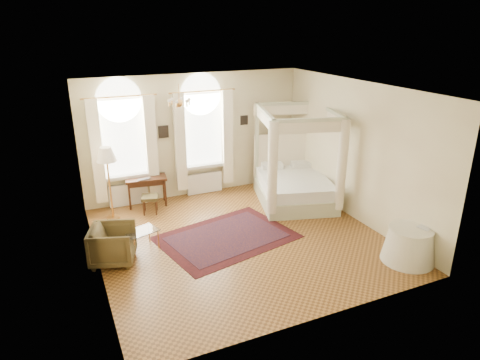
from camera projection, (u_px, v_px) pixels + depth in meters
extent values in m
plane|color=#9A642C|center=(240.00, 239.00, 9.51)|extent=(6.00, 6.00, 0.00)
plane|color=#FCF3BF|center=(195.00, 136.00, 11.50)|extent=(6.00, 0.00, 6.00)
plane|color=#FCF3BF|center=(323.00, 228.00, 6.36)|extent=(6.00, 0.00, 6.00)
plane|color=#FCF3BF|center=(90.00, 190.00, 7.78)|extent=(0.00, 6.00, 6.00)
plane|color=#FCF3BF|center=(356.00, 152.00, 10.08)|extent=(0.00, 6.00, 6.00)
plane|color=white|center=(240.00, 89.00, 8.36)|extent=(6.00, 6.00, 0.00)
cube|color=silver|center=(123.00, 138.00, 10.69)|extent=(1.10, 0.04, 1.90)
cylinder|color=silver|center=(119.00, 100.00, 10.36)|extent=(1.10, 0.04, 1.10)
cube|color=white|center=(127.00, 176.00, 10.96)|extent=(1.32, 0.24, 0.08)
cube|color=#F8F0CC|center=(97.00, 152.00, 10.38)|extent=(0.28, 0.14, 2.60)
cube|color=#F8F0CC|center=(151.00, 146.00, 10.89)|extent=(0.28, 0.14, 2.60)
cube|color=white|center=(129.00, 194.00, 11.15)|extent=(1.00, 0.12, 0.58)
cube|color=silver|center=(202.00, 130.00, 11.50)|extent=(1.10, 0.04, 1.90)
cylinder|color=silver|center=(201.00, 94.00, 11.17)|extent=(1.10, 0.04, 1.10)
cube|color=white|center=(204.00, 166.00, 11.76)|extent=(1.32, 0.24, 0.08)
cube|color=#F8F0CC|center=(180.00, 143.00, 11.18)|extent=(0.28, 0.14, 2.60)
cube|color=#F8F0CC|center=(227.00, 138.00, 11.70)|extent=(0.28, 0.14, 2.60)
cube|color=white|center=(204.00, 183.00, 11.96)|extent=(1.00, 0.12, 0.58)
cylinder|color=#C18740|center=(179.00, 93.00, 9.11)|extent=(0.02, 0.02, 0.40)
sphere|color=#C18740|center=(179.00, 103.00, 9.19)|extent=(0.16, 0.16, 0.16)
sphere|color=beige|center=(189.00, 99.00, 9.25)|extent=(0.07, 0.07, 0.07)
sphere|color=beige|center=(182.00, 98.00, 9.37)|extent=(0.07, 0.07, 0.07)
sphere|color=beige|center=(172.00, 99.00, 9.28)|extent=(0.07, 0.07, 0.07)
sphere|color=beige|center=(169.00, 101.00, 9.08)|extent=(0.07, 0.07, 0.07)
sphere|color=beige|center=(177.00, 102.00, 8.96)|extent=(0.07, 0.07, 0.07)
sphere|color=beige|center=(187.00, 101.00, 9.04)|extent=(0.07, 0.07, 0.07)
cube|color=black|center=(164.00, 132.00, 11.08)|extent=(0.26, 0.03, 0.32)
cube|color=black|center=(244.00, 120.00, 11.92)|extent=(0.22, 0.03, 0.26)
cube|color=#BABD99|center=(294.00, 195.00, 11.40)|extent=(2.35, 2.64, 0.38)
cube|color=white|center=(295.00, 183.00, 11.28)|extent=(2.22, 2.51, 0.30)
cube|color=#F8F0CC|center=(285.00, 156.00, 12.13)|extent=(1.76, 0.58, 1.28)
cube|color=#BABD99|center=(257.00, 148.00, 11.91)|extent=(0.12, 0.12, 2.44)
cube|color=#BABD99|center=(315.00, 146.00, 12.13)|extent=(0.12, 0.12, 2.44)
cube|color=#BABD99|center=(272.00, 173.00, 9.96)|extent=(0.12, 0.12, 2.44)
cube|color=#BABD99|center=(341.00, 170.00, 10.18)|extent=(0.12, 0.12, 2.44)
cube|color=#BABD99|center=(288.00, 104.00, 11.60)|extent=(1.76, 0.58, 0.09)
cube|color=#BABD99|center=(310.00, 120.00, 9.64)|extent=(1.76, 0.58, 0.09)
cube|color=#BABD99|center=(265.00, 112.00, 10.51)|extent=(0.70, 2.17, 0.09)
cube|color=#BABD99|center=(330.00, 110.00, 10.73)|extent=(0.70, 2.17, 0.09)
cube|color=#F8F0CC|center=(287.00, 109.00, 11.65)|extent=(1.81, 0.56, 0.30)
cube|color=#F8F0CC|center=(310.00, 127.00, 9.69)|extent=(1.81, 0.56, 0.30)
cube|color=#F8F0CC|center=(265.00, 118.00, 10.56)|extent=(0.68, 2.22, 0.30)
cube|color=#F8F0CC|center=(330.00, 116.00, 10.78)|extent=(0.68, 2.22, 0.30)
cylinder|color=#F8F0CC|center=(273.00, 169.00, 9.92)|extent=(0.23, 0.23, 2.23)
cylinder|color=#F8F0CC|center=(342.00, 165.00, 10.14)|extent=(0.23, 0.23, 2.23)
cube|color=#3E1E10|center=(273.00, 174.00, 12.58)|extent=(0.45, 0.42, 0.62)
cylinder|color=#C18740|center=(270.00, 162.00, 12.36)|extent=(0.13, 0.13, 0.21)
cone|color=beige|center=(271.00, 155.00, 12.29)|extent=(0.30, 0.30, 0.23)
cube|color=#3E1E10|center=(146.00, 178.00, 11.00)|extent=(1.10, 0.68, 0.06)
cube|color=#3E1E10|center=(146.00, 182.00, 11.03)|extent=(0.98, 0.56, 0.10)
cylinder|color=#3E1E10|center=(129.00, 191.00, 11.20)|extent=(0.05, 0.05, 0.72)
cylinder|color=#3E1E10|center=(164.00, 188.00, 11.43)|extent=(0.05, 0.05, 0.72)
cylinder|color=#3E1E10|center=(130.00, 197.00, 10.83)|extent=(0.05, 0.05, 0.72)
cylinder|color=#3E1E10|center=(165.00, 193.00, 11.06)|extent=(0.05, 0.05, 0.72)
imported|color=black|center=(144.00, 179.00, 10.87)|extent=(0.36, 0.26, 0.03)
cube|color=#4E4021|center=(150.00, 197.00, 10.64)|extent=(0.50, 0.50, 0.08)
cylinder|color=#3E1E10|center=(144.00, 209.00, 10.56)|extent=(0.04, 0.04, 0.38)
cylinder|color=#3E1E10|center=(156.00, 208.00, 10.60)|extent=(0.04, 0.04, 0.38)
cylinder|color=#3E1E10|center=(145.00, 204.00, 10.84)|extent=(0.04, 0.04, 0.38)
cylinder|color=#3E1E10|center=(157.00, 203.00, 10.88)|extent=(0.04, 0.04, 0.38)
imported|color=#4C3E20|center=(113.00, 244.00, 8.46)|extent=(1.07, 1.05, 0.77)
cube|color=white|center=(141.00, 231.00, 8.91)|extent=(0.76, 0.63, 0.02)
cylinder|color=#C18740|center=(135.00, 248.00, 8.68)|extent=(0.03, 0.03, 0.43)
cylinder|color=#C18740|center=(158.00, 239.00, 9.03)|extent=(0.03, 0.03, 0.43)
cylinder|color=#C18740|center=(126.00, 242.00, 8.93)|extent=(0.03, 0.03, 0.43)
cylinder|color=#C18740|center=(149.00, 233.00, 9.29)|extent=(0.03, 0.03, 0.43)
cylinder|color=#C18740|center=(113.00, 217.00, 10.50)|extent=(0.32, 0.32, 0.03)
cylinder|color=#C18740|center=(110.00, 188.00, 10.23)|extent=(0.04, 0.04, 1.58)
cone|color=beige|center=(106.00, 154.00, 9.93)|extent=(0.46, 0.46, 0.34)
cube|color=#461113|center=(227.00, 237.00, 9.56)|extent=(3.23, 2.62, 0.01)
cube|color=black|center=(227.00, 237.00, 9.56)|extent=(2.69, 2.09, 0.01)
cone|color=white|center=(409.00, 245.00, 8.53)|extent=(1.05, 1.05, 0.68)
cylinder|color=white|center=(411.00, 229.00, 8.40)|extent=(0.86, 0.86, 0.04)
imported|color=black|center=(421.00, 229.00, 8.35)|extent=(0.22, 0.27, 0.02)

